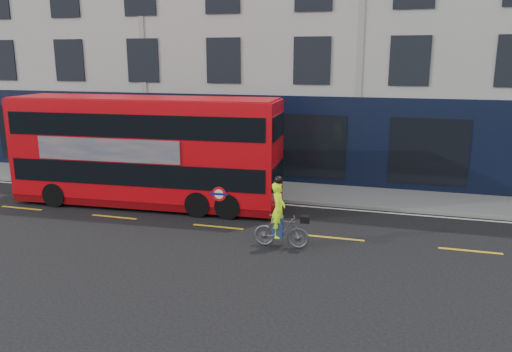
% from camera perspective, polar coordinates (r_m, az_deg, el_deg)
% --- Properties ---
extents(ground, '(120.00, 120.00, 0.00)m').
position_cam_1_polar(ground, '(14.87, 8.40, -8.98)').
color(ground, black).
rests_on(ground, ground).
extents(pavement, '(60.00, 3.00, 0.12)m').
position_cam_1_polar(pavement, '(20.99, 10.76, -2.24)').
color(pavement, slate).
rests_on(pavement, ground).
extents(kerb, '(60.00, 0.12, 0.13)m').
position_cam_1_polar(kerb, '(19.55, 10.35, -3.37)').
color(kerb, slate).
rests_on(kerb, ground).
extents(building_terrace, '(50.00, 10.07, 15.00)m').
position_cam_1_polar(building_terrace, '(26.73, 12.81, 17.06)').
color(building_terrace, '#A7A49E').
rests_on(building_terrace, ground).
extents(road_edge_line, '(58.00, 0.10, 0.01)m').
position_cam_1_polar(road_edge_line, '(19.28, 10.25, -3.79)').
color(road_edge_line, silver).
rests_on(road_edge_line, ground).
extents(lane_dashes, '(58.00, 0.12, 0.01)m').
position_cam_1_polar(lane_dashes, '(16.26, 9.11, -7.01)').
color(lane_dashes, gold).
rests_on(lane_dashes, ground).
extents(bus, '(10.50, 2.92, 4.18)m').
position_cam_1_polar(bus, '(19.61, -12.42, 2.84)').
color(bus, '#BE070E').
rests_on(bus, ground).
extents(cyclist, '(1.72, 0.63, 2.22)m').
position_cam_1_polar(cyclist, '(15.11, 2.80, -5.46)').
color(cyclist, '#4E5053').
rests_on(cyclist, ground).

